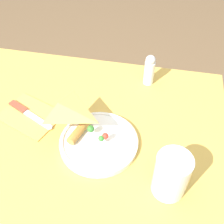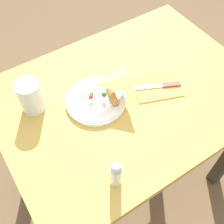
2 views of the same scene
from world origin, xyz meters
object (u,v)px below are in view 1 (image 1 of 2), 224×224
at_px(butter_knife, 28,113).
at_px(napkin_folded, 30,116).
at_px(dining_table, 65,156).
at_px(plate_pizza, 98,141).
at_px(milk_glass, 171,176).
at_px(salt_shaker, 149,70).

bearing_deg(butter_knife, napkin_folded, 0.00).
height_order(dining_table, napkin_folded, napkin_folded).
distance_m(napkin_folded, butter_knife, 0.01).
distance_m(dining_table, butter_knife, 0.18).
xyz_separation_m(dining_table, napkin_folded, (-0.10, 0.04, 0.13)).
bearing_deg(plate_pizza, milk_glass, -26.52).
bearing_deg(dining_table, napkin_folded, 161.20).
xyz_separation_m(butter_knife, salt_shaker, (0.34, 0.22, 0.05)).
bearing_deg(butter_knife, salt_shaker, 58.72).
bearing_deg(salt_shaker, butter_knife, -146.93).
bearing_deg(milk_glass, plate_pizza, 153.48).
bearing_deg(milk_glass, dining_table, 158.59).
bearing_deg(dining_table, plate_pizza, -12.29).
relative_size(dining_table, plate_pizza, 4.44).
height_order(napkin_folded, butter_knife, butter_knife).
height_order(plate_pizza, butter_knife, plate_pizza).
bearing_deg(dining_table, milk_glass, -21.41).
bearing_deg(napkin_folded, salt_shaker, 34.08).
bearing_deg(butter_knife, plate_pizza, 9.93).
bearing_deg(salt_shaker, napkin_folded, -145.92).
height_order(butter_knife, salt_shaker, salt_shaker).
height_order(dining_table, milk_glass, milk_glass).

